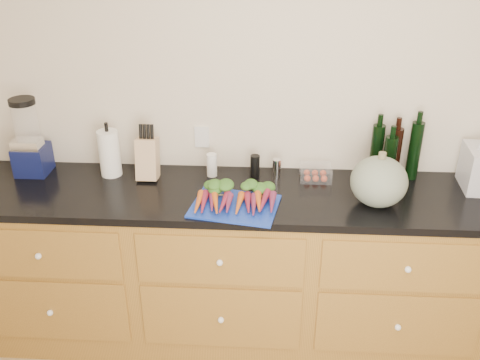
# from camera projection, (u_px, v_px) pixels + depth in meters

# --- Properties ---
(wall_back) EXTENTS (4.10, 0.05, 2.60)m
(wall_back) POSITION_uv_depth(u_px,v_px,m) (312.00, 106.00, 2.87)
(wall_back) COLOR beige
(wall_back) RESTS_ON ground
(cabinets) EXTENTS (3.60, 0.64, 0.90)m
(cabinets) POSITION_uv_depth(u_px,v_px,m) (306.00, 271.00, 2.97)
(cabinets) COLOR brown
(cabinets) RESTS_ON ground
(countertop) EXTENTS (3.64, 0.62, 0.04)m
(countertop) POSITION_uv_depth(u_px,v_px,m) (312.00, 197.00, 2.76)
(countertop) COLOR black
(countertop) RESTS_ON cabinets
(cutting_board) EXTENTS (0.46, 0.38, 0.01)m
(cutting_board) POSITION_uv_depth(u_px,v_px,m) (235.00, 206.00, 2.62)
(cutting_board) COLOR #1636AB
(cutting_board) RESTS_ON countertop
(carrots) EXTENTS (0.39, 0.29, 0.06)m
(carrots) POSITION_uv_depth(u_px,v_px,m) (235.00, 197.00, 2.64)
(carrots) COLOR #D75D19
(carrots) RESTS_ON cutting_board
(squash) EXTENTS (0.28, 0.28, 0.25)m
(squash) POSITION_uv_depth(u_px,v_px,m) (379.00, 182.00, 2.60)
(squash) COLOR slate
(squash) RESTS_ON countertop
(blender_appliance) EXTENTS (0.17, 0.17, 0.43)m
(blender_appliance) POSITION_uv_depth(u_px,v_px,m) (29.00, 141.00, 2.88)
(blender_appliance) COLOR #0E1444
(blender_appliance) RESTS_ON countertop
(paper_towel) EXTENTS (0.11, 0.11, 0.26)m
(paper_towel) POSITION_uv_depth(u_px,v_px,m) (109.00, 153.00, 2.89)
(paper_towel) COLOR white
(paper_towel) RESTS_ON countertop
(knife_block) EXTENTS (0.11, 0.11, 0.22)m
(knife_block) POSITION_uv_depth(u_px,v_px,m) (148.00, 159.00, 2.87)
(knife_block) COLOR tan
(knife_block) RESTS_ON countertop
(grinder_salt) EXTENTS (0.06, 0.06, 0.13)m
(grinder_salt) POSITION_uv_depth(u_px,v_px,m) (212.00, 165.00, 2.91)
(grinder_salt) COLOR white
(grinder_salt) RESTS_ON countertop
(grinder_pepper) EXTENTS (0.05, 0.05, 0.13)m
(grinder_pepper) POSITION_uv_depth(u_px,v_px,m) (255.00, 166.00, 2.90)
(grinder_pepper) COLOR black
(grinder_pepper) RESTS_ON countertop
(canister_chrome) EXTENTS (0.05, 0.05, 0.11)m
(canister_chrome) POSITION_uv_depth(u_px,v_px,m) (277.00, 168.00, 2.89)
(canister_chrome) COLOR white
(canister_chrome) RESTS_ON countertop
(tomato_box) EXTENTS (0.17, 0.13, 0.08)m
(tomato_box) POSITION_uv_depth(u_px,v_px,m) (316.00, 173.00, 2.88)
(tomato_box) COLOR white
(tomato_box) RESTS_ON countertop
(bottles) EXTENTS (0.27, 0.14, 0.32)m
(bottles) POSITION_uv_depth(u_px,v_px,m) (394.00, 154.00, 2.84)
(bottles) COLOR black
(bottles) RESTS_ON countertop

